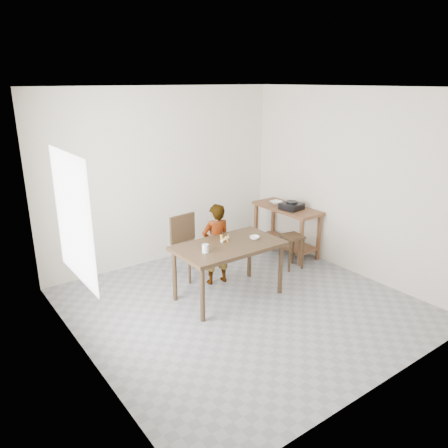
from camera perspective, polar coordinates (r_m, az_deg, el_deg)
floor at (r=5.77m, az=2.38°, el=-10.68°), size 4.00×4.00×0.04m
ceiling at (r=5.05m, az=2.81°, el=17.64°), size 4.00×4.00×0.04m
wall_back at (r=6.89m, az=-8.01°, el=6.20°), size 4.00×0.04×2.70m
wall_front at (r=3.97m, az=21.14°, el=-4.11°), size 4.00×0.04×2.70m
wall_left at (r=4.34m, az=-18.77°, el=-1.92°), size 0.04×4.00×2.70m
wall_right at (r=6.66m, az=16.34°, el=5.22°), size 0.04×4.00×2.70m
window_pane at (r=4.49m, az=-19.15°, el=0.73°), size 0.02×1.10×1.30m
dining_table at (r=5.81m, az=0.58°, el=-6.11°), size 1.40×0.80×0.75m
prep_counter at (r=7.34m, az=8.11°, el=-0.76°), size 0.50×1.20×0.80m
child at (r=6.12m, az=-1.06°, el=-2.65°), size 0.46×0.34×1.17m
dining_chair at (r=6.40m, az=-4.30°, el=-3.03°), size 0.48×0.48×0.90m
stool at (r=6.80m, az=8.80°, el=-3.58°), size 0.34×0.34×0.53m
glass_tumbler at (r=5.39m, az=-2.45°, el=-3.20°), size 0.11×0.11×0.10m
small_bowl at (r=5.85m, az=4.00°, el=-1.80°), size 0.17×0.17×0.04m
banana at (r=5.76m, az=0.14°, el=-1.97°), size 0.19×0.16×0.06m
serving_bowl at (r=7.36m, az=6.82°, el=2.81°), size 0.20×0.20×0.05m
gas_burner at (r=7.08m, az=8.82°, el=2.31°), size 0.34×0.34×0.10m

